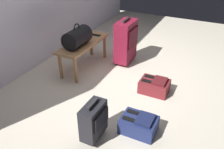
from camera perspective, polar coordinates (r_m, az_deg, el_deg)
ground_plane at (r=3.52m, az=4.59°, el=-1.44°), size 6.60×6.60×0.00m
bench at (r=3.72m, az=-6.81°, el=6.69°), size 1.00×0.36×0.43m
duffel_bag_black at (r=3.53m, az=-8.28°, el=8.77°), size 0.44×0.26×0.34m
cell_phone at (r=3.94m, az=-3.78°, el=9.39°), size 0.07×0.14×0.01m
suitcase_upright_burgundy at (r=3.85m, az=3.32°, el=7.98°), size 0.42×0.26×0.74m
suitcase_small_charcoal at (r=2.46m, az=-4.37°, el=-10.83°), size 0.32×0.19×0.46m
backpack_navy at (r=2.64m, az=6.45°, el=-11.72°), size 0.28×0.38×0.21m
backpack_maroon at (r=3.27m, az=10.12°, el=-2.69°), size 0.28×0.38×0.21m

